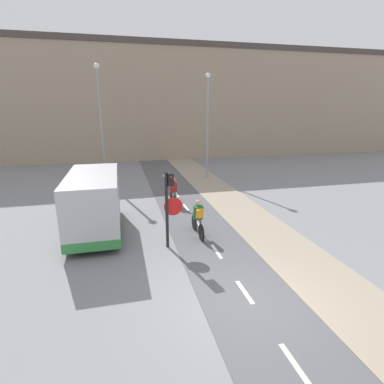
{
  "coord_description": "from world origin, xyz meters",
  "views": [
    {
      "loc": [
        -3.11,
        -6.16,
        4.92
      ],
      "look_at": [
        0.0,
        6.69,
        1.2
      ],
      "focal_mm": 28.0,
      "sensor_mm": 36.0,
      "label": 1
    }
  ],
  "objects_px": {
    "street_lamp_far": "(100,113)",
    "cyclist_near": "(198,219)",
    "traffic_light_pole": "(169,201)",
    "van": "(95,204)",
    "cyclist_far": "(173,192)",
    "street_lamp_sidewalk": "(207,116)"
  },
  "relations": [
    {
      "from": "traffic_light_pole",
      "to": "street_lamp_far",
      "type": "height_order",
      "value": "street_lamp_far"
    },
    {
      "from": "street_lamp_far",
      "to": "van",
      "type": "xyz_separation_m",
      "value": [
        -0.05,
        -8.94,
        -3.41
      ]
    },
    {
      "from": "street_lamp_far",
      "to": "cyclist_far",
      "type": "distance_m",
      "value": 8.13
    },
    {
      "from": "street_lamp_far",
      "to": "cyclist_far",
      "type": "bearing_deg",
      "value": -58.99
    },
    {
      "from": "street_lamp_far",
      "to": "cyclist_near",
      "type": "distance_m",
      "value": 11.7
    },
    {
      "from": "street_lamp_sidewalk",
      "to": "cyclist_near",
      "type": "bearing_deg",
      "value": -108.26
    },
    {
      "from": "cyclist_near",
      "to": "van",
      "type": "relative_size",
      "value": 0.37
    },
    {
      "from": "traffic_light_pole",
      "to": "cyclist_far",
      "type": "xyz_separation_m",
      "value": [
        1.01,
        4.93,
        -1.09
      ]
    },
    {
      "from": "traffic_light_pole",
      "to": "cyclist_far",
      "type": "relative_size",
      "value": 1.63
    },
    {
      "from": "street_lamp_sidewalk",
      "to": "cyclist_far",
      "type": "height_order",
      "value": "street_lamp_sidewalk"
    },
    {
      "from": "van",
      "to": "traffic_light_pole",
      "type": "bearing_deg",
      "value": -37.66
    },
    {
      "from": "cyclist_near",
      "to": "street_lamp_sidewalk",
      "type": "bearing_deg",
      "value": 71.74
    },
    {
      "from": "traffic_light_pole",
      "to": "cyclist_near",
      "type": "distance_m",
      "value": 1.78
    },
    {
      "from": "street_lamp_far",
      "to": "cyclist_far",
      "type": "xyz_separation_m",
      "value": [
        3.67,
        -6.1,
        -3.94
      ]
    },
    {
      "from": "street_lamp_sidewalk",
      "to": "cyclist_near",
      "type": "xyz_separation_m",
      "value": [
        -3.2,
        -9.69,
        -3.64
      ]
    },
    {
      "from": "traffic_light_pole",
      "to": "van",
      "type": "distance_m",
      "value": 3.46
    },
    {
      "from": "street_lamp_sidewalk",
      "to": "van",
      "type": "distance_m",
      "value": 11.42
    },
    {
      "from": "cyclist_far",
      "to": "traffic_light_pole",
      "type": "bearing_deg",
      "value": -101.54
    },
    {
      "from": "street_lamp_far",
      "to": "cyclist_near",
      "type": "bearing_deg",
      "value": -69.25
    },
    {
      "from": "cyclist_near",
      "to": "van",
      "type": "xyz_separation_m",
      "value": [
        -3.96,
        1.37,
        0.48
      ]
    },
    {
      "from": "street_lamp_far",
      "to": "van",
      "type": "distance_m",
      "value": 9.57
    },
    {
      "from": "traffic_light_pole",
      "to": "cyclist_near",
      "type": "xyz_separation_m",
      "value": [
        1.25,
        0.71,
        -1.04
      ]
    }
  ]
}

